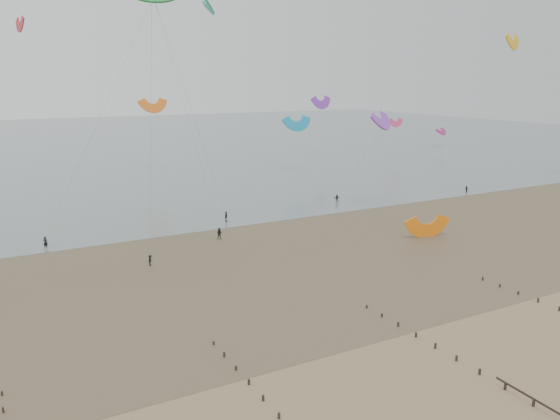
{
  "coord_description": "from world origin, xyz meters",
  "views": [
    {
      "loc": [
        -30.84,
        -32.65,
        24.52
      ],
      "look_at": [
        1.75,
        28.0,
        8.0
      ],
      "focal_mm": 35.0,
      "sensor_mm": 36.0,
      "label": 1
    }
  ],
  "objects": [
    {
      "name": "kitesurfers",
      "position": [
        8.08,
        49.93,
        0.84
      ],
      "size": [
        107.62,
        21.82,
        1.86
      ],
      "color": "black",
      "rests_on": "ground"
    },
    {
      "name": "kitesurfer_lead",
      "position": [
        -24.82,
        52.29,
        0.91
      ],
      "size": [
        0.79,
        0.7,
        1.83
      ],
      "primitive_type": "imported",
      "rotation": [
        0.0,
        0.0,
        2.65
      ],
      "color": "black",
      "rests_on": "ground"
    },
    {
      "name": "kites_airborne",
      "position": [
        -2.83,
        86.62,
        21.05
      ],
      "size": [
        237.89,
        111.87,
        40.03
      ],
      "color": "#E43972",
      "rests_on": "ground"
    },
    {
      "name": "sea_and_shore",
      "position": [
        -4.08,
        34.4,
        0.01
      ],
      "size": [
        500.0,
        665.0,
        0.03
      ],
      "color": "#475654",
      "rests_on": "ground"
    },
    {
      "name": "grounded_kite",
      "position": [
        29.57,
        30.09,
        0.0
      ],
      "size": [
        7.66,
        6.43,
        3.77
      ],
      "primitive_type": null,
      "rotation": [
        1.54,
        0.0,
        -0.17
      ],
      "color": "orange",
      "rests_on": "ground"
    },
    {
      "name": "ground",
      "position": [
        0.0,
        0.0,
        0.0
      ],
      "size": [
        500.0,
        500.0,
        0.0
      ],
      "primitive_type": "plane",
      "color": "brown",
      "rests_on": "ground"
    }
  ]
}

